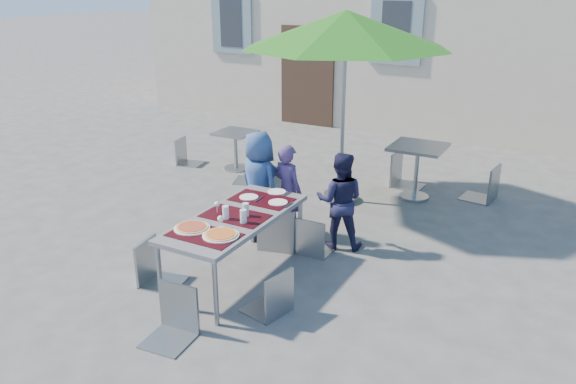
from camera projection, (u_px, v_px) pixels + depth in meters
The scene contains 22 objects.
ground at pixel (157, 292), 5.98m from camera, with size 90.00×90.00×0.00m, color #464749.
dining_table at pixel (235, 221), 6.04m from camera, with size 0.80×1.85×0.76m.
pizza_near_left at pixel (192, 227), 5.69m from camera, with size 0.37×0.37×0.03m.
pizza_near_right at pixel (221, 235), 5.53m from camera, with size 0.37×0.37×0.03m.
glassware at pixel (234, 213), 5.90m from camera, with size 0.47×0.44×0.15m.
place_settings at pixel (268, 197), 6.52m from camera, with size 0.64×0.53×0.01m.
child_0 at pixel (259, 183), 7.21m from camera, with size 0.66×0.43×1.36m, color #314E88.
child_1 at pixel (288, 191), 7.15m from camera, with size 0.44×0.29×1.22m, color #4D366F.
child_2 at pixel (340, 201), 6.82m from camera, with size 0.59×0.34×1.22m, color #1B1A3A.
chair_0 at pixel (250, 195), 7.16m from camera, with size 0.54×0.54×0.95m.
chair_1 at pixel (278, 201), 6.76m from camera, with size 0.57×0.57×1.05m.
chair_2 at pixel (314, 214), 6.65m from camera, with size 0.40×0.40×0.89m.
chair_3 at pixel (152, 237), 6.00m from camera, with size 0.48×0.48×0.93m.
chair_4 at pixel (272, 267), 5.42m from camera, with size 0.48×0.48×0.90m.
chair_5 at pixel (170, 284), 5.06m from camera, with size 0.45×0.46×0.95m.
patio_umbrella at pixel (346, 30), 7.63m from camera, with size 2.94×2.94×2.75m.
cafe_table_0 at pixel (236, 145), 9.76m from camera, with size 0.63×0.63×0.68m.
bg_chair_l_0 at pixel (185, 136), 10.02m from camera, with size 0.47×0.47×0.90m.
bg_chair_r_0 at pixel (254, 147), 9.09m from camera, with size 0.57×0.57×1.01m.
cafe_table_1 at pixel (417, 160), 8.37m from camera, with size 0.78×0.78×0.83m.
bg_chair_l_1 at pixel (404, 149), 8.91m from camera, with size 0.49×0.49×1.04m.
bg_chair_r_1 at pixel (490, 162), 8.29m from camera, with size 0.52×0.51×1.04m.
Camera 1 is at (3.74, -3.90, 3.11)m, focal length 35.00 mm.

